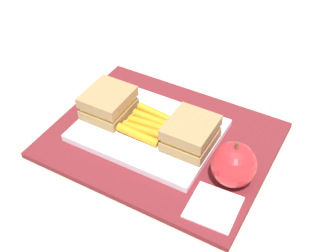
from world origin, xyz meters
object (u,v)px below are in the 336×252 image
object	(u,v)px
food_tray	(148,130)
sandwich_half_left	(108,103)
carrot_sticks_bundle	(148,125)
apple	(234,165)
sandwich_half_right	(191,133)
paper_napkin	(213,207)

from	to	relation	value
food_tray	sandwich_half_left	distance (m)	0.08
carrot_sticks_bundle	apple	world-z (taller)	apple
sandwich_half_right	carrot_sticks_bundle	size ratio (longest dim) A/B	1.02
food_tray	sandwich_half_left	bearing A→B (deg)	180.00
food_tray	paper_napkin	world-z (taller)	food_tray
carrot_sticks_bundle	paper_napkin	distance (m)	0.18
sandwich_half_left	sandwich_half_right	bearing A→B (deg)	0.00
carrot_sticks_bundle	paper_napkin	world-z (taller)	carrot_sticks_bundle
food_tray	sandwich_half_right	xyz separation A→B (m)	(0.08, 0.00, 0.03)
apple	paper_napkin	world-z (taller)	apple
apple	paper_napkin	xyz separation A→B (m)	(-0.00, -0.06, -0.03)
apple	paper_napkin	size ratio (longest dim) A/B	1.13
apple	sandwich_half_left	bearing A→B (deg)	173.19
carrot_sticks_bundle	paper_napkin	size ratio (longest dim) A/B	1.12
paper_napkin	sandwich_half_right	bearing A→B (deg)	132.64
carrot_sticks_bundle	apple	distance (m)	0.17
food_tray	sandwich_half_left	world-z (taller)	sandwich_half_left
sandwich_half_left	carrot_sticks_bundle	xyz separation A→B (m)	(0.08, -0.00, -0.02)
sandwich_half_left	carrot_sticks_bundle	size ratio (longest dim) A/B	1.02
food_tray	apple	distance (m)	0.17
food_tray	apple	size ratio (longest dim) A/B	2.91
apple	paper_napkin	distance (m)	0.07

